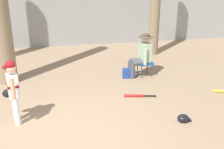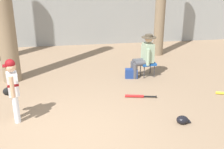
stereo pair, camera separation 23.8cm
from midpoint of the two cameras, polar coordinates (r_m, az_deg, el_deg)
name	(u,v)px [view 2 (the right image)]	position (r m, az deg, el deg)	size (l,w,h in m)	color
ground_plane	(66,138)	(5.33, -8.01, -12.60)	(60.00, 60.00, 0.00)	#897056
concrete_back_wall	(64,7)	(11.08, -9.03, 13.41)	(18.00, 0.36, 2.93)	gray
young_ballplayer	(13,86)	(5.78, -18.36, -2.30)	(0.41, 0.57, 1.31)	white
folding_stool	(148,64)	(7.97, 8.06, 2.17)	(0.44, 0.44, 0.41)	#194C9E
seated_spectator	(145,55)	(7.85, 7.50, 4.02)	(0.67, 0.54, 1.20)	#47474C
handbag_beside_stool	(131,73)	(7.86, 4.79, 0.21)	(0.34, 0.18, 0.26)	navy
bat_red_barrel	(137,96)	(6.76, 6.05, -4.38)	(0.74, 0.22, 0.07)	red
batting_helmet_black	(182,120)	(5.89, 15.20, -8.86)	(0.28, 0.22, 0.16)	black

